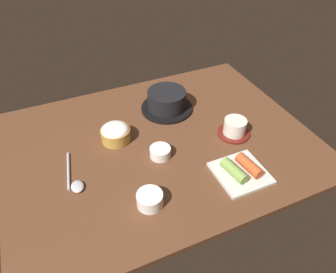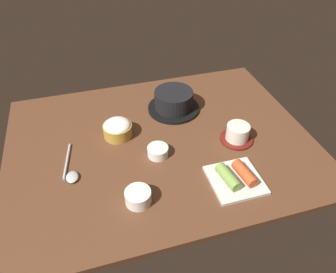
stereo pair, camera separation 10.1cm
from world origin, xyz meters
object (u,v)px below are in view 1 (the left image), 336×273
Objects in this scene: rice_bowl at (115,133)px; side_bowl_near at (150,199)px; kimchi_plate at (241,171)px; spoon at (74,181)px; stone_pot at (167,101)px; banchan_cup_center at (160,152)px; tea_cup_with_saucer at (235,128)px.

side_bowl_near is (0.72, -29.23, -0.93)cm from rice_bowl.
kimchi_plate is 0.85× the size of spoon.
rice_bowl is at bearing -157.70° from stone_pot.
rice_bowl is at bearing 128.69° from banchan_cup_center.
banchan_cup_center is (10.48, -13.09, -1.32)cm from rice_bowl.
tea_cup_with_saucer is 18.53cm from kimchi_plate.
kimchi_plate is at bearing -80.20° from stone_pot.
tea_cup_with_saucer is at bearing -56.39° from stone_pot.
side_bowl_near is at bearing -42.59° from spoon.
side_bowl_near is (-9.77, -16.14, 0.39)cm from banchan_cup_center.
rice_bowl is 41.90cm from kimchi_plate.
tea_cup_with_saucer reaches higher than kimchi_plate.
stone_pot reaches higher than side_bowl_near.
banchan_cup_center is (-12.00, -22.31, -2.02)cm from stone_pot.
kimchi_plate is 48.67cm from spoon.
tea_cup_with_saucer is at bearing 63.37° from kimchi_plate.
stone_pot reaches higher than banchan_cup_center.
kimchi_plate is at bearing -45.68° from rice_bowl.
side_bowl_near reaches higher than spoon.
side_bowl_near is at bearing -156.78° from tea_cup_with_saucer.
rice_bowl reaches higher than side_bowl_near.
tea_cup_with_saucer is 0.63× the size of spoon.
spoon is (-17.22, 15.83, -1.49)cm from side_bowl_near.
stone_pot is 45.18cm from spoon.
banchan_cup_center is at bearing -51.31° from rice_bowl.
rice_bowl and tea_cup_with_saucer have the same top height.
kimchi_plate is (18.77, -16.87, -0.21)cm from banchan_cup_center.
rice_bowl is at bearing 91.41° from side_bowl_near.
stone_pot reaches higher than kimchi_plate.
stone_pot is at bearing 22.30° from rice_bowl.
tea_cup_with_saucer reaches higher than spoon.
stone_pot is 2.90× the size of banchan_cup_center.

